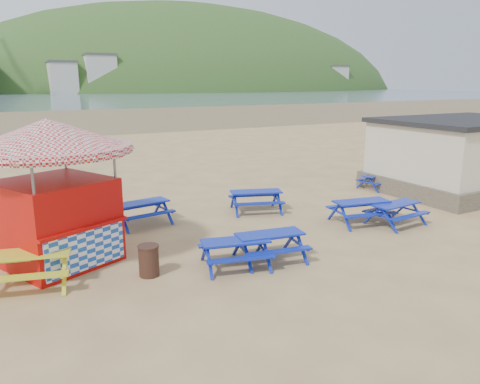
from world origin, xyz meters
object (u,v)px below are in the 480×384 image
picnic_table_yellow (28,269)px  ice_cream_kiosk (52,174)px  picnic_table_blue_a (142,213)px  picnic_table_blue_b (256,201)px  litter_bin (149,260)px  amenity_block (464,155)px

picnic_table_yellow → ice_cream_kiosk: bearing=70.0°
picnic_table_blue_a → ice_cream_kiosk: (-2.95, -2.31, 2.02)m
picnic_table_blue_a → picnic_table_blue_b: bearing=-15.2°
picnic_table_blue_b → litter_bin: litter_bin is taller
litter_bin → amenity_block: amenity_block is taller
ice_cream_kiosk → litter_bin: ice_cream_kiosk is taller
picnic_table_blue_a → ice_cream_kiosk: ice_cream_kiosk is taller
litter_bin → picnic_table_yellow: bearing=164.2°
picnic_table_blue_a → ice_cream_kiosk: bearing=-150.5°
picnic_table_blue_b → litter_bin: 6.54m
picnic_table_blue_a → picnic_table_blue_b: size_ratio=0.91×
litter_bin → ice_cream_kiosk: bearing=132.4°
ice_cream_kiosk → litter_bin: 3.39m
amenity_block → picnic_table_blue_b: bearing=173.3°
litter_bin → amenity_block: size_ratio=0.11×
picnic_table_yellow → amenity_block: bearing=20.5°
picnic_table_blue_a → picnic_table_yellow: size_ratio=0.88×
picnic_table_yellow → litter_bin: bearing=-1.3°
picnic_table_blue_b → litter_bin: size_ratio=2.85×
picnic_table_blue_a → picnic_table_yellow: bearing=-145.4°
amenity_block → litter_bin: bearing=-170.1°
picnic_table_blue_a → amenity_block: size_ratio=0.27×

